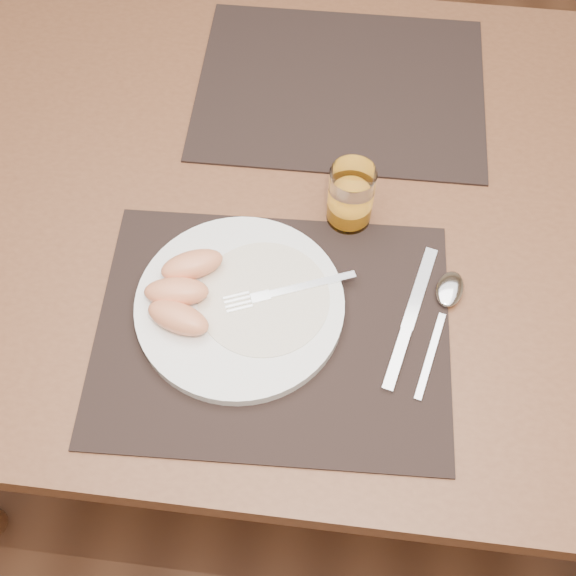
# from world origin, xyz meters

# --- Properties ---
(ground) EXTENTS (5.00, 5.00, 0.00)m
(ground) POSITION_xyz_m (0.00, 0.00, 0.00)
(ground) COLOR #57321E
(ground) RESTS_ON ground
(table) EXTENTS (1.40, 0.90, 0.75)m
(table) POSITION_xyz_m (0.00, 0.00, 0.67)
(table) COLOR brown
(table) RESTS_ON ground
(placemat_near) EXTENTS (0.47, 0.37, 0.00)m
(placemat_near) POSITION_xyz_m (-0.03, -0.22, 0.75)
(placemat_near) COLOR black
(placemat_near) RESTS_ON table
(placemat_far) EXTENTS (0.46, 0.36, 0.00)m
(placemat_far) POSITION_xyz_m (0.02, 0.22, 0.75)
(placemat_far) COLOR black
(placemat_far) RESTS_ON table
(plate) EXTENTS (0.27, 0.27, 0.02)m
(plate) POSITION_xyz_m (-0.07, -0.19, 0.76)
(plate) COLOR white
(plate) RESTS_ON placemat_near
(plate_dressing) EXTENTS (0.17, 0.17, 0.00)m
(plate_dressing) POSITION_xyz_m (-0.04, -0.18, 0.77)
(plate_dressing) COLOR white
(plate_dressing) RESTS_ON plate
(fork) EXTENTS (0.17, 0.08, 0.00)m
(fork) POSITION_xyz_m (-0.02, -0.17, 0.77)
(fork) COLOR silver
(fork) RESTS_ON plate
(knife) EXTENTS (0.07, 0.22, 0.01)m
(knife) POSITION_xyz_m (0.14, -0.20, 0.76)
(knife) COLOR silver
(knife) RESTS_ON placemat_near
(spoon) EXTENTS (0.07, 0.19, 0.01)m
(spoon) POSITION_xyz_m (0.19, -0.15, 0.76)
(spoon) COLOR silver
(spoon) RESTS_ON placemat_near
(juice_glass) EXTENTS (0.06, 0.06, 0.09)m
(juice_glass) POSITION_xyz_m (0.06, -0.03, 0.80)
(juice_glass) COLOR white
(juice_glass) RESTS_ON placemat_near
(grapefruit_wedges) EXTENTS (0.10, 0.14, 0.03)m
(grapefruit_wedges) POSITION_xyz_m (-0.14, -0.20, 0.79)
(grapefruit_wedges) COLOR #E38B5C
(grapefruit_wedges) RESTS_ON plate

